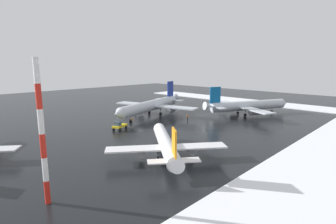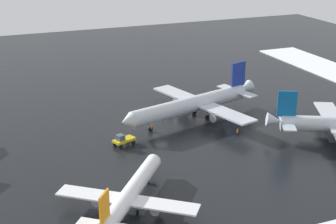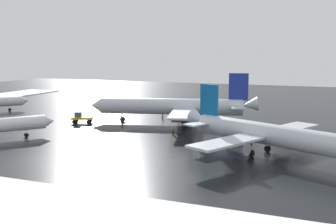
# 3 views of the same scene
# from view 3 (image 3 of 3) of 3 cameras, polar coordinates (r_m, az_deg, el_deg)

# --- Properties ---
(ground_plane) EXTENTS (240.00, 240.00, 0.00)m
(ground_plane) POSITION_cam_3_polar(r_m,az_deg,el_deg) (94.72, -6.09, -1.63)
(ground_plane) COLOR black
(airplane_foreground_jet) EXTENTS (37.62, 31.61, 11.36)m
(airplane_foreground_jet) POSITION_cam_3_polar(r_m,az_deg,el_deg) (95.10, 0.96, 0.75)
(airplane_foreground_jet) COLOR silver
(airplane_foreground_jet) RESTS_ON ground_plane
(airplane_far_rear) EXTENTS (33.03, 28.09, 10.48)m
(airplane_far_rear) POSITION_cam_3_polar(r_m,az_deg,el_deg) (66.72, 13.85, -3.02)
(airplane_far_rear) COLOR silver
(airplane_far_rear) RESTS_ON ground_plane
(pushback_tug) EXTENTS (5.08, 3.69, 2.50)m
(pushback_tug) POSITION_cam_3_polar(r_m,az_deg,el_deg) (97.10, -11.68, -0.74)
(pushback_tug) COLOR gold
(pushback_tug) RESTS_ON ground_plane
(ground_crew_near_tug) EXTENTS (0.36, 0.36, 1.71)m
(ground_crew_near_tug) POSITION_cam_3_polar(r_m,az_deg,el_deg) (100.14, -0.74, -0.47)
(ground_crew_near_tug) COLOR black
(ground_crew_near_tug) RESTS_ON ground_plane
(ground_crew_beside_wing) EXTENTS (0.36, 0.36, 1.71)m
(ground_crew_beside_wing) POSITION_cam_3_polar(r_m,az_deg,el_deg) (82.20, 0.70, -2.42)
(ground_crew_beside_wing) COLOR black
(ground_crew_beside_wing) RESTS_ON ground_plane
(ground_crew_by_nose_gear) EXTENTS (0.36, 0.36, 1.71)m
(ground_crew_by_nose_gear) POSITION_cam_3_polar(r_m,az_deg,el_deg) (96.97, -6.30, -0.82)
(ground_crew_by_nose_gear) COLOR black
(ground_crew_by_nose_gear) RESTS_ON ground_plane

